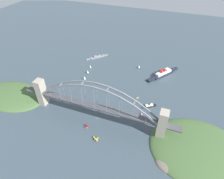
# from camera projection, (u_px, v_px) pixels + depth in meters

# --- Properties ---
(ground_plane) EXTENTS (1400.00, 1400.00, 0.00)m
(ground_plane) POSITION_uv_depth(u_px,v_px,m) (97.00, 118.00, 352.78)
(ground_plane) COLOR #3D4C56
(harbor_arch_bridge) EXTENTS (291.18, 16.36, 77.67)m
(harbor_arch_bridge) POSITION_uv_depth(u_px,v_px,m) (96.00, 106.00, 333.56)
(harbor_arch_bridge) COLOR #ADA38E
(harbor_arch_bridge) RESTS_ON ground
(headland_west_shore) EXTENTS (144.65, 91.74, 17.88)m
(headland_west_shore) POSITION_uv_depth(u_px,v_px,m) (11.00, 96.00, 401.45)
(headland_west_shore) COLOR #476638
(headland_west_shore) RESTS_ON ground
(headland_east_shore) EXTENTS (154.78, 132.57, 20.56)m
(headland_east_shore) POSITION_uv_depth(u_px,v_px,m) (198.00, 151.00, 297.95)
(headland_east_shore) COLOR #476638
(headland_east_shore) RESTS_ON ground
(ocean_liner) EXTENTS (62.13, 85.51, 16.76)m
(ocean_liner) POSITION_uv_depth(u_px,v_px,m) (163.00, 74.00, 458.27)
(ocean_liner) COLOR #1E2333
(ocean_liner) RESTS_ON ground
(naval_cruiser) EXTENTS (46.19, 48.58, 16.89)m
(naval_cruiser) POSITION_uv_depth(u_px,v_px,m) (97.00, 57.00, 526.62)
(naval_cruiser) COLOR gray
(naval_cruiser) RESTS_ON ground
(harbor_ferry_steamer) EXTENTS (26.11, 19.95, 7.62)m
(harbor_ferry_steamer) POSITION_uv_depth(u_px,v_px,m) (149.00, 106.00, 375.10)
(harbor_ferry_steamer) COLOR black
(harbor_ferry_steamer) RESTS_ON ground
(seaplane_taxiing_near_bridge) EXTENTS (9.50, 7.65, 4.88)m
(seaplane_taxiing_near_bridge) POSITION_uv_depth(u_px,v_px,m) (87.00, 126.00, 334.92)
(seaplane_taxiing_near_bridge) COLOR #B7B7B2
(seaplane_taxiing_near_bridge) RESTS_ON ground
(seaplane_second_in_formation) EXTENTS (11.05, 9.40, 4.84)m
(seaplane_second_in_formation) POSITION_uv_depth(u_px,v_px,m) (96.00, 139.00, 313.71)
(seaplane_second_in_formation) COLOR #B7B7B2
(seaplane_second_in_formation) RESTS_ON ground
(small_boat_0) EXTENTS (7.86, 9.09, 9.98)m
(small_boat_0) POSITION_uv_depth(u_px,v_px,m) (88.00, 72.00, 464.88)
(small_boat_0) COLOR black
(small_boat_0) RESTS_ON ground
(small_boat_1) EXTENTS (8.14, 6.17, 7.88)m
(small_boat_1) POSITION_uv_depth(u_px,v_px,m) (90.00, 66.00, 486.01)
(small_boat_1) COLOR silver
(small_boat_1) RESTS_ON ground
(small_boat_2) EXTENTS (10.19, 6.37, 9.87)m
(small_boat_2) POSITION_uv_depth(u_px,v_px,m) (139.00, 67.00, 483.29)
(small_boat_2) COLOR #2D6B3D
(small_boat_2) RESTS_ON ground
(small_boat_3) EXTENTS (5.69, 4.52, 6.50)m
(small_boat_3) POSITION_uv_depth(u_px,v_px,m) (142.00, 114.00, 357.40)
(small_boat_3) COLOR #B2231E
(small_boat_3) RESTS_ON ground
(small_boat_4) EXTENTS (4.45, 6.22, 6.82)m
(small_boat_4) POSITION_uv_depth(u_px,v_px,m) (54.00, 95.00, 398.09)
(small_boat_4) COLOR gold
(small_boat_4) RESTS_ON ground
(small_boat_5) EXTENTS (10.33, 7.33, 10.67)m
(small_boat_5) POSITION_uv_depth(u_px,v_px,m) (84.00, 78.00, 444.59)
(small_boat_5) COLOR #2D6B3D
(small_boat_5) RESTS_ON ground
(small_boat_6) EXTENTS (6.21, 5.76, 2.09)m
(small_boat_6) POSITION_uv_depth(u_px,v_px,m) (137.00, 98.00, 395.54)
(small_boat_6) COLOR gold
(small_boat_6) RESTS_ON ground
(channel_marker_buoy) EXTENTS (2.20, 2.20, 2.75)m
(channel_marker_buoy) POSITION_uv_depth(u_px,v_px,m) (107.00, 104.00, 381.06)
(channel_marker_buoy) COLOR red
(channel_marker_buoy) RESTS_ON ground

